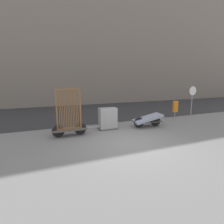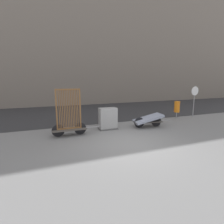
{
  "view_description": "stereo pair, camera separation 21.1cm",
  "coord_description": "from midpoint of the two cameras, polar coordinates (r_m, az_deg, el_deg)",
  "views": [
    {
      "loc": [
        -3.34,
        -6.04,
        2.61
      ],
      "look_at": [
        0.0,
        2.09,
        1.0
      ],
      "focal_mm": 28.0,
      "sensor_mm": 36.0,
      "label": 1
    },
    {
      "loc": [
        -3.14,
        -6.12,
        2.61
      ],
      "look_at": [
        0.0,
        2.09,
        1.0
      ],
      "focal_mm": 28.0,
      "sensor_mm": 36.0,
      "label": 2
    }
  ],
  "objects": [
    {
      "name": "building_facade",
      "position": [
        21.2,
        -12.65,
        23.25
      ],
      "size": [
        48.0,
        4.0,
        14.85
      ],
      "color": "slate",
      "rests_on": "ground_plane"
    },
    {
      "name": "ground_plane",
      "position": [
        7.37,
        6.75,
        -10.45
      ],
      "size": [
        60.0,
        60.0,
        0.0
      ],
      "primitive_type": "plane",
      "color": "slate"
    },
    {
      "name": "utility_cabinet",
      "position": [
        9.34,
        -0.69,
        -2.44
      ],
      "size": [
        1.0,
        0.53,
        1.16
      ],
      "color": "#4C4C4C",
      "rests_on": "ground_plane"
    },
    {
      "name": "road_strip",
      "position": [
        14.7,
        -7.88,
        0.05
      ],
      "size": [
        56.0,
        8.59,
        0.01
      ],
      "color": "#2D2D30",
      "rests_on": "ground_plane"
    },
    {
      "name": "bike_cart_with_mattress",
      "position": [
        10.04,
        12.29,
        -2.36
      ],
      "size": [
        2.33,
        1.05,
        0.74
      ],
      "rotation": [
        0.0,
        0.0,
        -0.13
      ],
      "color": "#4C4742",
      "rests_on": "ground_plane"
    },
    {
      "name": "sign_post",
      "position": [
        13.8,
        25.72,
        4.65
      ],
      "size": [
        0.63,
        0.06,
        2.22
      ],
      "color": "gray",
      "rests_on": "ground_plane"
    },
    {
      "name": "trash_bin",
      "position": [
        12.85,
        20.89,
        1.58
      ],
      "size": [
        0.37,
        0.37,
        1.18
      ],
      "color": "gray",
      "rests_on": "ground_plane"
    },
    {
      "name": "bike_cart_with_bedframe",
      "position": [
        8.43,
        -13.15,
        -2.16
      ],
      "size": [
        2.3,
        0.58,
        2.23
      ],
      "rotation": [
        0.0,
        0.0,
        -0.0
      ],
      "color": "#4C4742",
      "rests_on": "ground_plane"
    }
  ]
}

